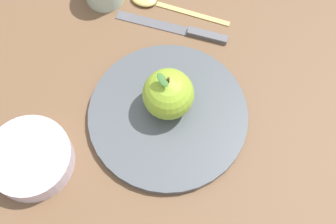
{
  "coord_description": "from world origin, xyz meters",
  "views": [
    {
      "loc": [
        0.04,
        0.29,
        0.67
      ],
      "look_at": [
        -0.01,
        0.01,
        0.02
      ],
      "focal_mm": 47.66,
      "sensor_mm": 36.0,
      "label": 1
    }
  ],
  "objects": [
    {
      "name": "spoon",
      "position": [
        -0.02,
        -0.21,
        0.01
      ],
      "size": [
        0.17,
        0.11,
        0.01
      ],
      "color": "#D8B766",
      "rests_on": "ground_plane"
    },
    {
      "name": "apple",
      "position": [
        -0.01,
        0.0,
        0.05
      ],
      "size": [
        0.08,
        0.08,
        0.09
      ],
      "color": "#8CB22D",
      "rests_on": "dinner_plate"
    },
    {
      "name": "dinner_plate",
      "position": [
        -0.01,
        0.01,
        0.01
      ],
      "size": [
        0.26,
        0.26,
        0.01
      ],
      "color": "#4C5156",
      "rests_on": "ground_plane"
    },
    {
      "name": "knife",
      "position": [
        -0.06,
        -0.15,
        0.0
      ],
      "size": [
        0.19,
        0.1,
        0.01
      ],
      "color": "#59595E",
      "rests_on": "ground_plane"
    },
    {
      "name": "side_bowl",
      "position": [
        0.22,
        0.06,
        0.02
      ],
      "size": [
        0.13,
        0.13,
        0.04
      ],
      "color": "silver",
      "rests_on": "ground_plane"
    },
    {
      "name": "ground_plane",
      "position": [
        0.0,
        0.0,
        0.0
      ],
      "size": [
        2.4,
        2.4,
        0.0
      ],
      "primitive_type": "plane",
      "color": "brown"
    }
  ]
}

